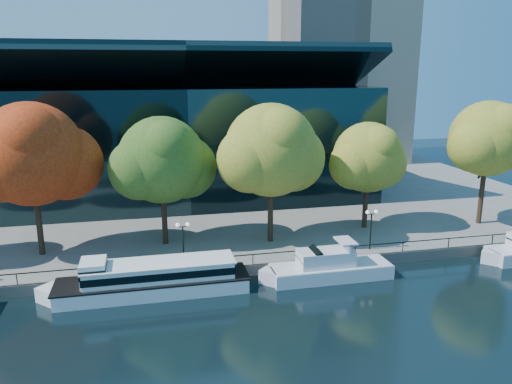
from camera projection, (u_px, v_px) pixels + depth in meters
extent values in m
plane|color=black|center=(261.00, 289.00, 42.74)|extent=(160.00, 160.00, 0.00)
cube|color=slate|center=(207.00, 187.00, 77.15)|extent=(90.00, 67.00, 1.00)
cube|color=#47443F|center=(253.00, 270.00, 45.50)|extent=(90.00, 0.25, 1.00)
cube|color=black|center=(253.00, 255.00, 45.34)|extent=(88.20, 0.08, 0.08)
cube|color=black|center=(253.00, 260.00, 45.46)|extent=(0.07, 0.07, 0.90)
cube|color=black|center=(182.00, 144.00, 70.22)|extent=(50.00, 24.00, 16.00)
cube|color=black|center=(181.00, 75.00, 64.11)|extent=(50.00, 17.14, 7.86)
cube|color=white|center=(154.00, 286.00, 41.93)|extent=(15.69, 3.81, 1.23)
cube|color=black|center=(153.00, 279.00, 41.77)|extent=(16.00, 3.89, 0.13)
cube|color=white|center=(55.00, 295.00, 40.26)|extent=(3.15, 3.15, 1.23)
cube|color=white|center=(160.00, 271.00, 41.72)|extent=(12.24, 3.12, 1.34)
cube|color=black|center=(160.00, 270.00, 41.70)|extent=(12.39, 3.20, 0.62)
cube|color=white|center=(159.00, 263.00, 41.54)|extent=(12.55, 3.28, 0.11)
cube|color=white|center=(94.00, 272.00, 40.52)|extent=(2.02, 2.67, 2.02)
cube|color=black|center=(93.00, 270.00, 40.46)|extent=(2.07, 2.74, 0.78)
cube|color=silver|center=(331.00, 271.00, 44.90)|extent=(10.91, 3.12, 1.25)
cube|color=silver|center=(272.00, 277.00, 43.74)|extent=(2.39, 2.39, 1.25)
cube|color=silver|center=(331.00, 265.00, 44.75)|extent=(10.70, 3.06, 0.08)
cube|color=silver|center=(326.00, 257.00, 44.45)|extent=(4.91, 2.34, 1.35)
cube|color=black|center=(310.00, 258.00, 44.12)|extent=(2.15, 2.25, 1.70)
cube|color=silver|center=(346.00, 245.00, 44.60)|extent=(0.26, 2.43, 0.83)
cube|color=silver|center=(346.00, 241.00, 44.50)|extent=(1.46, 2.43, 0.16)
cube|color=silver|center=(493.00, 257.00, 48.26)|extent=(2.32, 2.32, 1.26)
cylinder|color=black|center=(38.00, 215.00, 47.15)|extent=(0.56, 0.56, 7.80)
cylinder|color=black|center=(41.00, 183.00, 46.69)|extent=(1.23, 1.86, 3.90)
cylinder|color=black|center=(30.00, 188.00, 46.10)|extent=(1.12, 1.28, 3.48)
sphere|color=maroon|center=(31.00, 154.00, 45.72)|extent=(9.61, 9.61, 9.61)
sphere|color=maroon|center=(65.00, 163.00, 47.94)|extent=(7.21, 7.21, 7.21)
sphere|color=maroon|center=(1.00, 165.00, 44.48)|extent=(6.73, 6.73, 6.73)
sphere|color=maroon|center=(31.00, 139.00, 43.59)|extent=(5.77, 5.77, 5.77)
cylinder|color=black|center=(164.00, 211.00, 50.11)|extent=(0.56, 0.56, 6.93)
cylinder|color=black|center=(168.00, 184.00, 49.74)|extent=(1.13, 1.69, 3.48)
cylinder|color=black|center=(159.00, 188.00, 49.14)|extent=(1.04, 1.17, 3.11)
sphere|color=#31531A|center=(162.00, 160.00, 48.84)|extent=(8.58, 8.58, 8.58)
sphere|color=#31531A|center=(185.00, 167.00, 50.82)|extent=(6.43, 6.43, 6.43)
sphere|color=#31531A|center=(140.00, 169.00, 47.73)|extent=(6.00, 6.00, 6.00)
sphere|color=#31531A|center=(166.00, 147.00, 46.94)|extent=(5.15, 5.15, 5.15)
cylinder|color=black|center=(270.00, 206.00, 50.80)|extent=(0.56, 0.56, 7.61)
cylinder|color=black|center=(275.00, 176.00, 50.37)|extent=(1.20, 1.83, 3.80)
cylinder|color=black|center=(268.00, 180.00, 49.77)|extent=(1.11, 1.25, 3.40)
sphere|color=olive|center=(271.00, 150.00, 49.41)|extent=(9.30, 9.30, 9.30)
sphere|color=olive|center=(291.00, 158.00, 51.56)|extent=(6.98, 6.98, 6.98)
sphere|color=olive|center=(250.00, 160.00, 48.21)|extent=(6.51, 6.51, 6.51)
sphere|color=olive|center=(281.00, 136.00, 47.35)|extent=(5.58, 5.58, 5.58)
cylinder|color=black|center=(366.00, 200.00, 55.39)|extent=(0.56, 0.56, 6.38)
cylinder|color=black|center=(370.00, 177.00, 55.07)|extent=(1.07, 1.59, 3.21)
cylinder|color=black|center=(364.00, 180.00, 54.46)|extent=(0.98, 1.10, 2.87)
sphere|color=olive|center=(368.00, 157.00, 54.22)|extent=(7.69, 7.69, 7.69)
sphere|color=olive|center=(380.00, 163.00, 55.99)|extent=(5.76, 5.76, 5.76)
sphere|color=olive|center=(354.00, 165.00, 53.22)|extent=(5.38, 5.38, 5.38)
sphere|color=olive|center=(378.00, 147.00, 52.52)|extent=(4.61, 4.61, 4.61)
cylinder|color=black|center=(482.00, 190.00, 56.70)|extent=(0.56, 0.56, 7.84)
cylinder|color=black|center=(488.00, 163.00, 56.24)|extent=(1.23, 1.87, 3.92)
cylinder|color=black|center=(483.00, 166.00, 55.65)|extent=(1.13, 1.28, 3.50)
sphere|color=olive|center=(488.00, 139.00, 55.26)|extent=(8.39, 8.39, 8.39)
sphere|color=olive|center=(497.00, 146.00, 57.20)|extent=(6.29, 6.29, 6.29)
sphere|color=olive|center=(475.00, 146.00, 54.18)|extent=(5.87, 5.87, 5.87)
sphere|color=olive|center=(503.00, 127.00, 53.41)|extent=(5.03, 5.03, 5.03)
cylinder|color=black|center=(183.00, 246.00, 45.00)|extent=(0.14, 0.14, 3.60)
cube|color=black|center=(183.00, 227.00, 44.55)|extent=(0.90, 0.06, 0.06)
sphere|color=white|center=(177.00, 225.00, 44.41)|extent=(0.36, 0.36, 0.36)
sphere|color=white|center=(188.00, 224.00, 44.60)|extent=(0.36, 0.36, 0.36)
cylinder|color=black|center=(371.00, 232.00, 48.88)|extent=(0.14, 0.14, 3.60)
cube|color=black|center=(372.00, 214.00, 48.43)|extent=(0.90, 0.06, 0.06)
sphere|color=white|center=(368.00, 212.00, 48.29)|extent=(0.36, 0.36, 0.36)
sphere|color=white|center=(376.00, 212.00, 48.48)|extent=(0.36, 0.36, 0.36)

